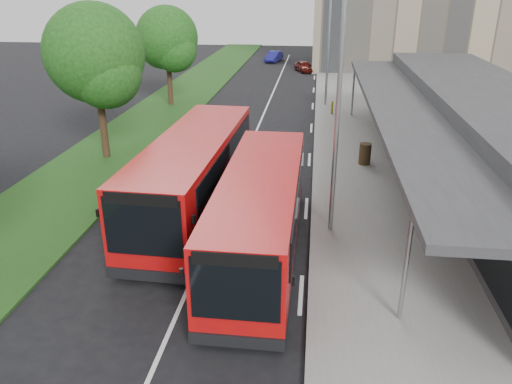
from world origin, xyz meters
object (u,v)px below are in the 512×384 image
tree_far (167,42)px  litter_bin (365,154)px  tree_mid (95,60)px  bus_main (260,214)px  car_near (304,66)px  bollard (332,108)px  lamp_post_far (328,39)px  car_far (274,57)px  lamp_post_near (336,102)px  bus_second (194,175)px

tree_far → litter_bin: bearing=-42.4°
tree_mid → tree_far: size_ratio=1.09×
bus_main → car_near: bearing=89.8°
tree_mid → bollard: size_ratio=8.72×
lamp_post_far → bus_main: bearing=-95.9°
bus_main → car_far: 43.81m
bus_main → bollard: bearing=82.0°
bollard → car_far: bearing=103.7°
tree_far → car_far: 23.85m
tree_mid → car_near: size_ratio=2.38×
tree_far → bollard: bearing=-9.5°
bus_main → car_near: (0.34, 37.04, -0.89)m
litter_bin → bus_main: bearing=-114.5°
car_near → bollard: bearing=-102.9°
tree_far → bollard: 12.41m
car_near → car_far: car_far is taller
tree_far → lamp_post_near: size_ratio=0.87×
bollard → bus_second: bearing=-109.3°
tree_mid → car_near: tree_mid is taller
bus_second → litter_bin: (6.94, 6.08, -0.89)m
lamp_post_far → tree_mid: bearing=-130.7°
tree_mid → car_far: 35.56m
lamp_post_far → bus_second: (-5.10, -18.86, -3.17)m
lamp_post_near → bollard: bearing=88.3°
lamp_post_near → car_near: 35.56m
lamp_post_far → bus_main: lamp_post_far is taller
bollard → car_near: car_near is taller
tree_mid → car_near: 29.99m
litter_bin → car_near: size_ratio=0.32×
car_near → lamp_post_near: bearing=-107.3°
lamp_post_near → car_near: bearing=93.1°
lamp_post_far → car_far: bearing=104.2°
lamp_post_far → litter_bin: bearing=-81.8°
lamp_post_near → lamp_post_far: (0.00, 20.00, 0.00)m
lamp_post_far → bus_second: lamp_post_far is taller
tree_far → bus_second: size_ratio=0.65×
tree_mid → car_near: bearing=71.9°
lamp_post_far → lamp_post_near: bearing=-90.0°
lamp_post_near → bus_main: bearing=-141.7°
bus_second → tree_mid: bearing=137.6°
car_near → lamp_post_far: bearing=-103.3°
tree_mid → lamp_post_near: lamp_post_near is taller
lamp_post_far → bus_second: 19.79m
tree_far → bus_main: size_ratio=0.70×
lamp_post_far → bus_main: size_ratio=0.81×
tree_mid → lamp_post_near: 13.18m
car_far → bus_second: bearing=-77.4°
tree_mid → lamp_post_far: lamp_post_far is taller
bus_second → litter_bin: bearing=43.3°
lamp_post_far → car_near: (-1.91, 15.26, -4.18)m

